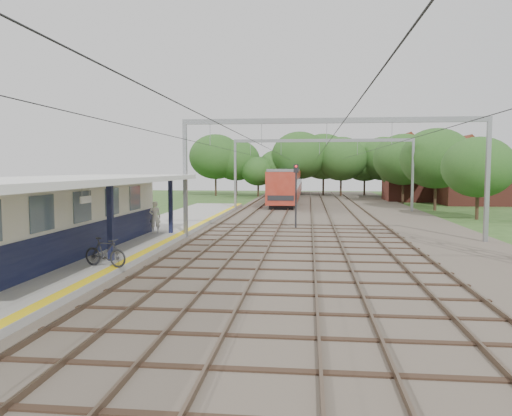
{
  "coord_description": "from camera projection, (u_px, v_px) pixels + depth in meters",
  "views": [
    {
      "loc": [
        2.22,
        -13.65,
        4.14
      ],
      "look_at": [
        -1.18,
        18.38,
        1.6
      ],
      "focal_mm": 35.0,
      "sensor_mm": 36.0,
      "label": 1
    }
  ],
  "objects": [
    {
      "name": "rail_tracks",
      "position": [
        300.0,
        214.0,
        43.66
      ],
      "size": [
        11.8,
        88.0,
        0.15
      ],
      "color": "brown",
      "rests_on": "ballast_bed"
    },
    {
      "name": "platform",
      "position": [
        139.0,
        238.0,
        28.75
      ],
      "size": [
        5.0,
        52.0,
        0.35
      ],
      "primitive_type": "cube",
      "color": "gray",
      "rests_on": "ground"
    },
    {
      "name": "catenary_system",
      "position": [
        324.0,
        151.0,
        38.36
      ],
      "size": [
        17.22,
        88.0,
        7.0
      ],
      "color": "gray",
      "rests_on": "ground"
    },
    {
      "name": "house_near",
      "position": [
        473.0,
        179.0,
        57.25
      ],
      "size": [
        7.0,
        6.12,
        7.89
      ],
      "color": "brown",
      "rests_on": "ground"
    },
    {
      "name": "ballast_bed",
      "position": [
        329.0,
        216.0,
        43.41
      ],
      "size": [
        18.0,
        90.0,
        0.1
      ],
      "primitive_type": "cube",
      "color": "#473D33",
      "rests_on": "ground"
    },
    {
      "name": "bicycle",
      "position": [
        105.0,
        252.0,
        19.26
      ],
      "size": [
        1.97,
        1.01,
        1.14
      ],
      "primitive_type": "imported",
      "rotation": [
        0.0,
        0.0,
        1.31
      ],
      "color": "black",
      "rests_on": "platform"
    },
    {
      "name": "signal_post",
      "position": [
        296.0,
        188.0,
        33.71
      ],
      "size": [
        0.34,
        0.3,
        4.43
      ],
      "rotation": [
        0.0,
        0.0,
        -0.28
      ],
      "color": "black",
      "rests_on": "ground"
    },
    {
      "name": "ground",
      "position": [
        229.0,
        315.0,
        14.09
      ],
      "size": [
        160.0,
        160.0,
        0.0
      ],
      "primitive_type": "plane",
      "color": "#2D4C1E",
      "rests_on": "ground"
    },
    {
      "name": "person",
      "position": [
        155.0,
        217.0,
        29.58
      ],
      "size": [
        0.78,
        0.62,
        1.87
      ],
      "primitive_type": "imported",
      "rotation": [
        0.0,
        0.0,
        3.42
      ],
      "color": "silver",
      "rests_on": "platform"
    },
    {
      "name": "canopy",
      "position": [
        66.0,
        181.0,
        20.57
      ],
      "size": [
        6.4,
        20.0,
        3.44
      ],
      "color": "#101434",
      "rests_on": "platform"
    },
    {
      "name": "yellow_stripe",
      "position": [
        177.0,
        235.0,
        28.5
      ],
      "size": [
        0.45,
        52.0,
        0.01
      ],
      "primitive_type": "cube",
      "color": "yellow",
      "rests_on": "platform"
    },
    {
      "name": "train",
      "position": [
        289.0,
        183.0,
        67.15
      ],
      "size": [
        3.06,
        38.09,
        4.01
      ],
      "color": "black",
      "rests_on": "ballast_bed"
    },
    {
      "name": "station_building",
      "position": [
        54.0,
        217.0,
        21.8
      ],
      "size": [
        3.41,
        18.0,
        3.4
      ],
      "color": "beige",
      "rests_on": "platform"
    },
    {
      "name": "tree_band",
      "position": [
        321.0,
        163.0,
        69.93
      ],
      "size": [
        31.72,
        30.88,
        8.82
      ],
      "color": "#382619",
      "rests_on": "ground"
    },
    {
      "name": "house_far",
      "position": [
        417.0,
        176.0,
        63.7
      ],
      "size": [
        8.0,
        6.12,
        8.66
      ],
      "color": "brown",
      "rests_on": "ground"
    }
  ]
}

